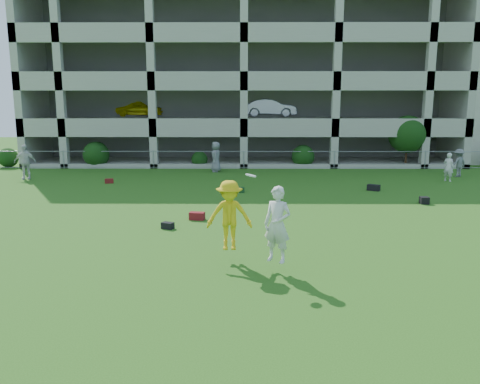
{
  "coord_description": "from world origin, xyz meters",
  "views": [
    {
      "loc": [
        -0.02,
        -11.86,
        4.17
      ],
      "look_at": [
        -0.13,
        3.0,
        1.4
      ],
      "focal_mm": 35.0,
      "sensor_mm": 36.0,
      "label": 1
    }
  ],
  "objects_px": {
    "frisbee_contest": "(242,218)",
    "parking_garage": "(244,82)",
    "bystander_e": "(449,167)",
    "bystander_b": "(25,162)",
    "bystander_f": "(458,163)",
    "bystander_c": "(216,157)",
    "crate_d": "(424,200)"
  },
  "relations": [
    {
      "from": "parking_garage",
      "to": "crate_d",
      "type": "bearing_deg",
      "value": -68.72
    },
    {
      "from": "bystander_c",
      "to": "bystander_f",
      "type": "distance_m",
      "value": 14.53
    },
    {
      "from": "bystander_c",
      "to": "parking_garage",
      "type": "distance_m",
      "value": 11.49
    },
    {
      "from": "frisbee_contest",
      "to": "parking_garage",
      "type": "bearing_deg",
      "value": 89.93
    },
    {
      "from": "bystander_c",
      "to": "parking_garage",
      "type": "xyz_separation_m",
      "value": [
        1.75,
        10.17,
        5.06
      ]
    },
    {
      "from": "bystander_b",
      "to": "bystander_c",
      "type": "height_order",
      "value": "bystander_b"
    },
    {
      "from": "bystander_e",
      "to": "frisbee_contest",
      "type": "height_order",
      "value": "frisbee_contest"
    },
    {
      "from": "bystander_c",
      "to": "bystander_f",
      "type": "xyz_separation_m",
      "value": [
        14.39,
        -1.98,
        -0.13
      ]
    },
    {
      "from": "bystander_f",
      "to": "crate_d",
      "type": "distance_m",
      "value": 9.19
    },
    {
      "from": "bystander_c",
      "to": "parking_garage",
      "type": "bearing_deg",
      "value": 164.95
    },
    {
      "from": "bystander_b",
      "to": "bystander_f",
      "type": "distance_m",
      "value": 25.11
    },
    {
      "from": "bystander_c",
      "to": "bystander_e",
      "type": "xyz_separation_m",
      "value": [
        13.1,
        -3.65,
        -0.16
      ]
    },
    {
      "from": "bystander_b",
      "to": "bystander_f",
      "type": "relative_size",
      "value": 1.2
    },
    {
      "from": "bystander_c",
      "to": "crate_d",
      "type": "distance_m",
      "value": 13.61
    },
    {
      "from": "bystander_b",
      "to": "parking_garage",
      "type": "xyz_separation_m",
      "value": [
        12.45,
        13.22,
        5.03
      ]
    },
    {
      "from": "parking_garage",
      "to": "bystander_e",
      "type": "bearing_deg",
      "value": -50.61
    },
    {
      "from": "bystander_c",
      "to": "crate_d",
      "type": "xyz_separation_m",
      "value": [
        9.49,
        -9.72,
        -0.8
      ]
    },
    {
      "from": "bystander_c",
      "to": "frisbee_contest",
      "type": "distance_m",
      "value": 17.63
    },
    {
      "from": "crate_d",
      "to": "frisbee_contest",
      "type": "bearing_deg",
      "value": -134.86
    },
    {
      "from": "bystander_c",
      "to": "bystander_f",
      "type": "relative_size",
      "value": 1.16
    },
    {
      "from": "crate_d",
      "to": "frisbee_contest",
      "type": "height_order",
      "value": "frisbee_contest"
    },
    {
      "from": "bystander_e",
      "to": "crate_d",
      "type": "height_order",
      "value": "bystander_e"
    },
    {
      "from": "bystander_f",
      "to": "bystander_e",
      "type": "bearing_deg",
      "value": 26.76
    },
    {
      "from": "bystander_b",
      "to": "bystander_e",
      "type": "relative_size",
      "value": 1.24
    },
    {
      "from": "bystander_e",
      "to": "bystander_c",
      "type": "bearing_deg",
      "value": 34.0
    },
    {
      "from": "bystander_c",
      "to": "bystander_b",
      "type": "bearing_deg",
      "value": -79.32
    },
    {
      "from": "bystander_c",
      "to": "bystander_e",
      "type": "distance_m",
      "value": 13.6
    },
    {
      "from": "bystander_b",
      "to": "frisbee_contest",
      "type": "distance_m",
      "value": 19.07
    },
    {
      "from": "bystander_b",
      "to": "bystander_e",
      "type": "height_order",
      "value": "bystander_b"
    },
    {
      "from": "bystander_f",
      "to": "frisbee_contest",
      "type": "distance_m",
      "value": 20.07
    },
    {
      "from": "bystander_f",
      "to": "crate_d",
      "type": "height_order",
      "value": "bystander_f"
    },
    {
      "from": "crate_d",
      "to": "parking_garage",
      "type": "xyz_separation_m",
      "value": [
        -7.74,
        19.89,
        5.86
      ]
    }
  ]
}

